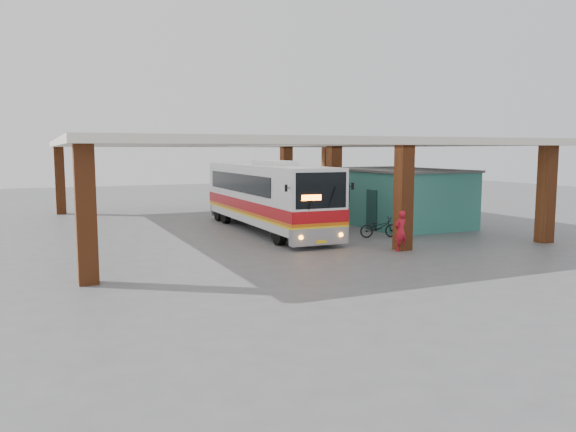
{
  "coord_description": "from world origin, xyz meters",
  "views": [
    {
      "loc": [
        -10.79,
        -22.18,
        4.16
      ],
      "look_at": [
        -0.9,
        0.0,
        1.29
      ],
      "focal_mm": 35.0,
      "sensor_mm": 36.0,
      "label": 1
    }
  ],
  "objects_px": {
    "red_chair": "(330,215)",
    "coach_bus": "(267,196)",
    "motorcycle": "(379,227)",
    "pedestrian": "(401,231)"
  },
  "relations": [
    {
      "from": "coach_bus",
      "to": "red_chair",
      "type": "xyz_separation_m",
      "value": [
        4.78,
        2.1,
        -1.44
      ]
    },
    {
      "from": "pedestrian",
      "to": "red_chair",
      "type": "xyz_separation_m",
      "value": [
        1.95,
        9.79,
        -0.48
      ]
    },
    {
      "from": "coach_bus",
      "to": "red_chair",
      "type": "height_order",
      "value": "coach_bus"
    },
    {
      "from": "coach_bus",
      "to": "red_chair",
      "type": "distance_m",
      "value": 5.42
    },
    {
      "from": "pedestrian",
      "to": "red_chair",
      "type": "bearing_deg",
      "value": -106.35
    },
    {
      "from": "coach_bus",
      "to": "pedestrian",
      "type": "xyz_separation_m",
      "value": [
        2.83,
        -7.69,
        -0.96
      ]
    },
    {
      "from": "motorcycle",
      "to": "pedestrian",
      "type": "distance_m",
      "value": 3.67
    },
    {
      "from": "red_chair",
      "to": "coach_bus",
      "type": "bearing_deg",
      "value": -173.13
    },
    {
      "from": "coach_bus",
      "to": "red_chair",
      "type": "bearing_deg",
      "value": 24.28
    },
    {
      "from": "coach_bus",
      "to": "motorcycle",
      "type": "xyz_separation_m",
      "value": [
        4.04,
        -4.24,
        -1.31
      ]
    }
  ]
}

